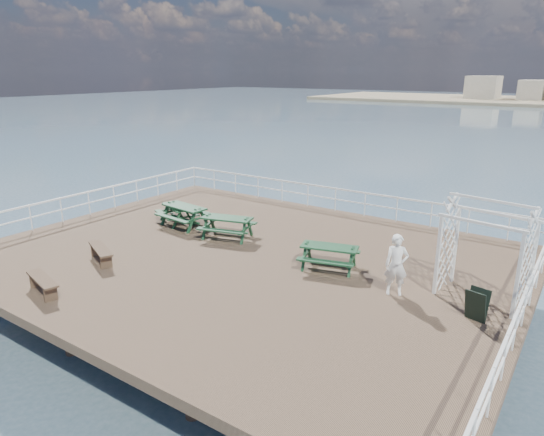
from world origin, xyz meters
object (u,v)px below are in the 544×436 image
at_px(flat_bench_near, 101,251).
at_px(picnic_table_c, 329,252).
at_px(picnic_table_a, 184,211).
at_px(trellis_arbor, 485,256).
at_px(picnic_table_d, 177,210).
at_px(flat_bench_far, 42,282).
at_px(person, 396,265).
at_px(picnic_table_b, 227,223).

bearing_deg(flat_bench_near, picnic_table_c, 53.67).
distance_m(picnic_table_a, flat_bench_near, 4.54).
bearing_deg(picnic_table_a, trellis_arbor, 5.44).
height_order(picnic_table_d, trellis_arbor, trellis_arbor).
height_order(flat_bench_near, flat_bench_far, flat_bench_near).
bearing_deg(flat_bench_far, picnic_table_a, 112.93).
relative_size(trellis_arbor, person, 1.61).
distance_m(flat_bench_near, person, 9.73).
distance_m(picnic_table_c, picnic_table_d, 7.77).
distance_m(flat_bench_far, trellis_arbor, 12.67).
relative_size(picnic_table_a, flat_bench_near, 1.24).
distance_m(picnic_table_c, flat_bench_near, 7.72).
bearing_deg(person, flat_bench_far, -171.33).
bearing_deg(picnic_table_c, picnic_table_b, 158.84).
xyz_separation_m(picnic_table_d, trellis_arbor, (12.33, -0.31, 0.76)).
xyz_separation_m(flat_bench_near, flat_bench_far, (0.67, -2.52, -0.01)).
bearing_deg(flat_bench_far, flat_bench_near, 118.67).
height_order(picnic_table_d, person, person).
distance_m(trellis_arbor, person, 2.41).
relative_size(picnic_table_a, trellis_arbor, 0.74).
relative_size(picnic_table_c, flat_bench_far, 1.24).
xyz_separation_m(picnic_table_a, picnic_table_b, (2.42, -0.14, -0.03)).
xyz_separation_m(picnic_table_a, person, (9.62, -1.26, 0.28)).
distance_m(picnic_table_b, picnic_table_d, 3.03).
xyz_separation_m(picnic_table_c, flat_bench_near, (-6.68, -3.86, -0.19)).
bearing_deg(picnic_table_b, flat_bench_near, -129.59).
xyz_separation_m(picnic_table_a, picnic_table_c, (7.14, -0.65, -0.06)).
bearing_deg(picnic_table_b, picnic_table_a, 161.22).
bearing_deg(person, picnic_table_d, 146.66).
bearing_deg(picnic_table_d, picnic_table_b, 18.58).
bearing_deg(picnic_table_b, flat_bench_far, -116.08).
height_order(trellis_arbor, person, trellis_arbor).
bearing_deg(flat_bench_near, person, 43.18).
relative_size(picnic_table_c, trellis_arbor, 0.73).
distance_m(picnic_table_b, flat_bench_near, 4.79).
bearing_deg(trellis_arbor, flat_bench_far, -138.00).
bearing_deg(trellis_arbor, picnic_table_d, -172.33).
xyz_separation_m(picnic_table_b, flat_bench_far, (-1.29, -6.89, -0.24)).
distance_m(flat_bench_far, person, 10.28).
height_order(picnic_table_b, trellis_arbor, trellis_arbor).
distance_m(picnic_table_a, picnic_table_c, 7.17).
relative_size(picnic_table_a, flat_bench_far, 1.26).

